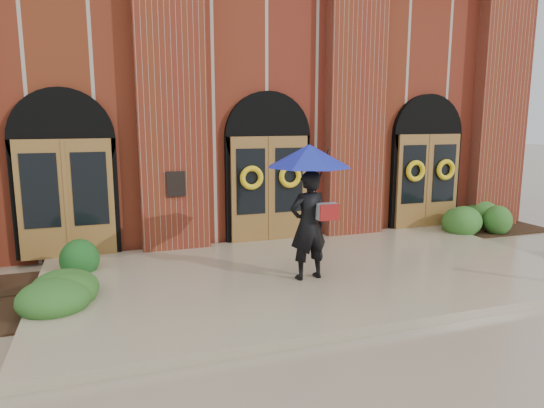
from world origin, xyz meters
name	(u,v)px	position (x,y,z in m)	size (l,w,h in m)	color
ground	(315,280)	(0.00, 0.00, 0.00)	(90.00, 90.00, 0.00)	gray
landing	(312,274)	(0.00, 0.15, 0.07)	(10.00, 5.30, 0.15)	gray
church_building	(213,106)	(0.00, 8.78, 3.50)	(16.20, 12.53, 7.00)	maroon
man_with_umbrella	(309,186)	(-0.27, -0.26, 1.88)	(1.71, 1.71, 2.47)	black
hedge_wall_left	(26,266)	(-5.20, 1.54, 0.36)	(2.81, 1.13, 0.72)	#184A1A
hedge_wall_right	(492,217)	(6.30, 2.20, 0.37)	(2.90, 1.16, 0.74)	#2C5C20
hedge_front_left	(19,298)	(-5.10, 0.00, 0.28)	(1.60, 1.37, 0.57)	#27541D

